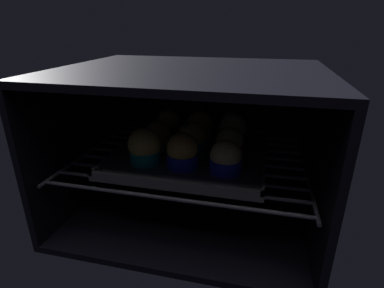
# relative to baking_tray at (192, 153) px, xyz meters

# --- Properties ---
(oven_cavity) EXTENTS (0.59, 0.47, 0.37)m
(oven_cavity) POSITION_rel_baking_tray_xyz_m (0.00, 0.03, 0.02)
(oven_cavity) COLOR black
(oven_cavity) RESTS_ON ground
(oven_rack) EXTENTS (0.55, 0.42, 0.01)m
(oven_rack) POSITION_rel_baking_tray_xyz_m (0.00, -0.01, -0.01)
(oven_rack) COLOR #42424C
(oven_rack) RESTS_ON oven_cavity
(baking_tray) EXTENTS (0.36, 0.36, 0.02)m
(baking_tray) POSITION_rel_baking_tray_xyz_m (0.00, 0.00, 0.00)
(baking_tray) COLOR #4C4C51
(baking_tray) RESTS_ON oven_rack
(muffin_row0_col0) EXTENTS (0.07, 0.07, 0.08)m
(muffin_row0_col0) POSITION_rel_baking_tray_xyz_m (-0.09, -0.09, 0.04)
(muffin_row0_col0) COLOR #0C8C84
(muffin_row0_col0) RESTS_ON baking_tray
(muffin_row0_col1) EXTENTS (0.07, 0.07, 0.08)m
(muffin_row0_col1) POSITION_rel_baking_tray_xyz_m (0.00, -0.09, 0.04)
(muffin_row0_col1) COLOR #1928B7
(muffin_row0_col1) RESTS_ON baking_tray
(muffin_row0_col2) EXTENTS (0.07, 0.07, 0.07)m
(muffin_row0_col2) POSITION_rel_baking_tray_xyz_m (0.10, -0.09, 0.04)
(muffin_row0_col2) COLOR #1928B7
(muffin_row0_col2) RESTS_ON baking_tray
(muffin_row1_col0) EXTENTS (0.07, 0.07, 0.07)m
(muffin_row1_col0) POSITION_rel_baking_tray_xyz_m (-0.09, 0.00, 0.04)
(muffin_row1_col0) COLOR silver
(muffin_row1_col0) RESTS_ON baking_tray
(muffin_row1_col1) EXTENTS (0.07, 0.07, 0.08)m
(muffin_row1_col1) POSITION_rel_baking_tray_xyz_m (-0.00, -0.00, 0.04)
(muffin_row1_col1) COLOR #0C8C84
(muffin_row1_col1) RESTS_ON baking_tray
(muffin_row1_col2) EXTENTS (0.07, 0.07, 0.07)m
(muffin_row1_col2) POSITION_rel_baking_tray_xyz_m (0.09, -0.00, 0.03)
(muffin_row1_col2) COLOR red
(muffin_row1_col2) RESTS_ON baking_tray
(muffin_row2_col0) EXTENTS (0.07, 0.07, 0.07)m
(muffin_row2_col0) POSITION_rel_baking_tray_xyz_m (-0.09, 0.09, 0.04)
(muffin_row2_col0) COLOR red
(muffin_row2_col0) RESTS_ON baking_tray
(muffin_row2_col1) EXTENTS (0.07, 0.07, 0.08)m
(muffin_row2_col1) POSITION_rel_baking_tray_xyz_m (-0.00, 0.09, 0.04)
(muffin_row2_col1) COLOR silver
(muffin_row2_col1) RESTS_ON baking_tray
(muffin_row2_col2) EXTENTS (0.07, 0.07, 0.08)m
(muffin_row2_col2) POSITION_rel_baking_tray_xyz_m (0.09, 0.09, 0.04)
(muffin_row2_col2) COLOR #1928B7
(muffin_row2_col2) RESTS_ON baking_tray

